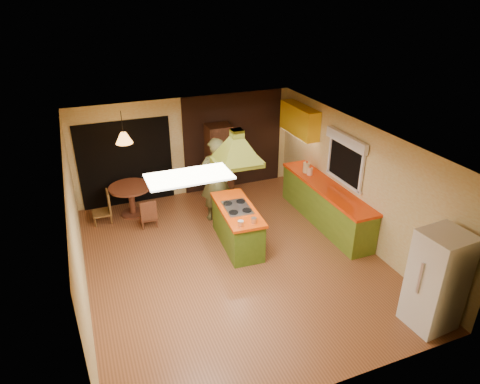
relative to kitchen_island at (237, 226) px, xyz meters
name	(u,v)px	position (x,y,z in m)	size (l,w,h in m)	color
ground	(233,259)	(-0.29, -0.49, -0.44)	(6.50, 6.50, 0.00)	brown
room_walls	(233,204)	(-0.29, -0.49, 0.81)	(5.50, 6.50, 6.50)	beige
ceiling_plane	(232,140)	(-0.29, -0.49, 2.06)	(6.50, 6.50, 0.00)	silver
brick_panel	(233,141)	(0.96, 2.74, 0.81)	(2.64, 0.03, 2.50)	#381E14
nook_opening	(126,163)	(-1.79, 2.74, 0.61)	(2.20, 0.03, 2.10)	black
right_counter	(325,204)	(2.16, 0.11, 0.03)	(0.62, 3.05, 0.92)	olive
upper_cabinets	(299,120)	(2.28, 1.71, 1.51)	(0.34, 1.40, 0.70)	yellow
window_right	(346,151)	(2.41, -0.09, 1.34)	(0.12, 1.35, 1.06)	black
fluor_panel	(189,176)	(-1.39, -1.69, 2.05)	(1.20, 0.60, 0.03)	white
kitchen_island	(237,226)	(0.00, 0.00, 0.00)	(0.79, 1.75, 0.87)	#4B6C1B
range_hood	(237,142)	(0.00, 0.00, 1.82)	(0.93, 0.69, 0.78)	olive
man	(216,180)	(-0.05, 1.20, 0.55)	(0.72, 0.47, 1.96)	brown
refrigerator	(437,281)	(2.00, -3.28, 0.40)	(0.69, 0.65, 1.67)	white
wall_oven	(219,160)	(0.47, 2.45, 0.48)	(0.61, 0.61, 1.82)	#492717
dining_table	(131,195)	(-1.83, 2.09, 0.08)	(0.98, 0.98, 0.73)	brown
chair_left	(101,207)	(-2.53, 1.99, -0.06)	(0.41, 0.41, 0.74)	brown
chair_near	(148,212)	(-1.58, 1.44, -0.10)	(0.37, 0.37, 0.68)	brown
pendant_lamp	(124,138)	(-1.83, 2.09, 1.46)	(0.37, 0.37, 0.24)	#FF9E3F
canister_large	(307,167)	(2.11, 0.94, 0.61)	(0.17, 0.17, 0.24)	beige
canister_medium	(306,168)	(2.11, 0.96, 0.58)	(0.14, 0.14, 0.19)	beige
canister_small	(310,171)	(2.11, 0.78, 0.57)	(0.13, 0.13, 0.17)	#FAE7C9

